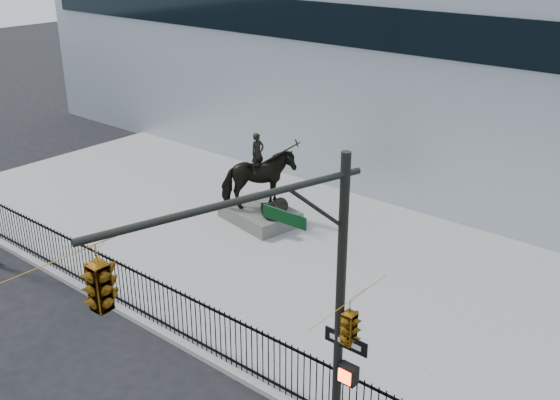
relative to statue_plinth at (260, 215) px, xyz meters
The scene contains 7 objects.
ground 8.68m from the statue_plinth, 74.69° to the right, with size 120.00×120.00×0.00m, color black.
plaza 2.68m from the statue_plinth, 30.68° to the right, with size 30.00×12.00×0.15m, color gray.
building 12.55m from the statue_plinth, 78.88° to the left, with size 44.00×14.00×9.00m, color silver.
picket_fence 7.48m from the statue_plinth, 72.15° to the right, with size 22.10×0.10×1.50m.
statue_plinth is the anchor object (origin of this frame).
equestrian_statue 1.38m from the statue_plinth, 11.15° to the right, with size 3.58×2.57×3.08m.
traffic_signal_right 14.27m from the statue_plinth, 49.80° to the right, with size 2.17×6.86×7.00m.
Camera 1 is at (12.87, -8.56, 10.49)m, focal length 42.00 mm.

